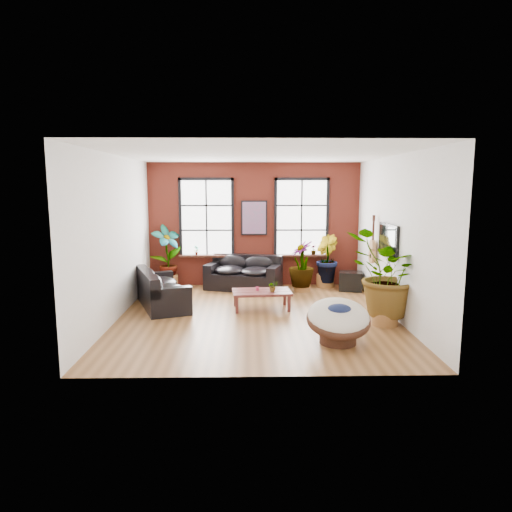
{
  "coord_description": "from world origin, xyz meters",
  "views": [
    {
      "loc": [
        -0.21,
        -9.75,
        2.84
      ],
      "look_at": [
        0.0,
        0.6,
        1.25
      ],
      "focal_mm": 32.0,
      "sensor_mm": 36.0,
      "label": 1
    }
  ],
  "objects_px": {
    "sofa_left": "(160,290)",
    "coffee_table": "(262,293)",
    "sofa_back": "(244,274)",
    "papasan_chair": "(338,319)"
  },
  "relations": [
    {
      "from": "coffee_table",
      "to": "sofa_left",
      "type": "bearing_deg",
      "value": 168.15
    },
    {
      "from": "sofa_back",
      "to": "coffee_table",
      "type": "xyz_separation_m",
      "value": [
        0.42,
        -2.16,
        -0.04
      ]
    },
    {
      "from": "sofa_back",
      "to": "sofa_left",
      "type": "xyz_separation_m",
      "value": [
        -1.99,
        -1.85,
        -0.03
      ]
    },
    {
      "from": "sofa_back",
      "to": "papasan_chair",
      "type": "height_order",
      "value": "sofa_back"
    },
    {
      "from": "sofa_back",
      "to": "coffee_table",
      "type": "distance_m",
      "value": 2.2
    },
    {
      "from": "sofa_back",
      "to": "papasan_chair",
      "type": "bearing_deg",
      "value": -52.11
    },
    {
      "from": "sofa_left",
      "to": "coffee_table",
      "type": "bearing_deg",
      "value": -118.38
    },
    {
      "from": "coffee_table",
      "to": "sofa_back",
      "type": "bearing_deg",
      "value": 96.46
    },
    {
      "from": "sofa_left",
      "to": "coffee_table",
      "type": "distance_m",
      "value": 2.43
    },
    {
      "from": "sofa_left",
      "to": "sofa_back",
      "type": "bearing_deg",
      "value": -68.25
    }
  ]
}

